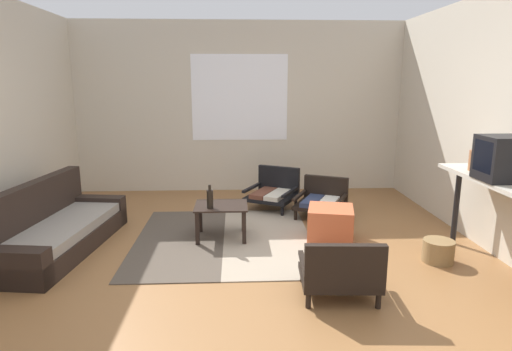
{
  "coord_description": "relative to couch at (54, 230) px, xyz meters",
  "views": [
    {
      "loc": [
        -0.07,
        -3.99,
        1.78
      ],
      "look_at": [
        0.16,
        0.83,
        0.72
      ],
      "focal_mm": 30.28,
      "sensor_mm": 36.0,
      "label": 1
    }
  ],
  "objects": [
    {
      "name": "wicker_basket",
      "position": [
        3.96,
        -0.5,
        -0.11
      ],
      "size": [
        0.31,
        0.31,
        0.22
      ],
      "primitive_type": "cylinder",
      "color": "olive",
      "rests_on": "ground"
    },
    {
      "name": "armchair_by_window",
      "position": [
        2.48,
        1.49,
        0.03
      ],
      "size": [
        0.84,
        0.84,
        0.56
      ],
      "color": "black",
      "rests_on": "ground"
    },
    {
      "name": "console_shelf",
      "position": [
        4.35,
        -0.69,
        0.57
      ],
      "size": [
        0.43,
        1.45,
        0.9
      ],
      "color": "beige",
      "rests_on": "ground"
    },
    {
      "name": "clay_vase",
      "position": [
        4.35,
        -0.38,
        0.79
      ],
      "size": [
        0.2,
        0.2,
        0.29
      ],
      "color": "#935B38",
      "rests_on": "console_shelf"
    },
    {
      "name": "couch",
      "position": [
        0.0,
        0.0,
        0.0
      ],
      "size": [
        0.95,
        1.99,
        0.73
      ],
      "color": "black",
      "rests_on": "ground"
    },
    {
      "name": "coffee_table",
      "position": [
        1.77,
        0.27,
        0.1
      ],
      "size": [
        0.59,
        0.49,
        0.4
      ],
      "color": "black",
      "rests_on": "ground"
    },
    {
      "name": "crt_television",
      "position": [
        4.35,
        -0.8,
        0.88
      ],
      "size": [
        0.45,
        0.37,
        0.4
      ],
      "color": "black",
      "rests_on": "console_shelf"
    },
    {
      "name": "side_wall_right",
      "position": [
        4.67,
        -0.17,
        1.13
      ],
      "size": [
        0.12,
        6.6,
        2.7
      ],
      "primitive_type": "cube",
      "color": "beige",
      "rests_on": "ground"
    },
    {
      "name": "area_rug",
      "position": [
        1.79,
        0.21,
        -0.22
      ],
      "size": [
        1.99,
        2.17,
        0.01
      ],
      "color": "#4C4238",
      "rests_on": "ground"
    },
    {
      "name": "ground_plane",
      "position": [
        2.01,
        -0.47,
        -0.22
      ],
      "size": [
        7.8,
        7.8,
        0.0
      ],
      "primitive_type": "plane",
      "color": "olive"
    },
    {
      "name": "glass_bottle",
      "position": [
        1.65,
        0.14,
        0.29
      ],
      "size": [
        0.07,
        0.07,
        0.26
      ],
      "color": "black",
      "rests_on": "coffee_table"
    },
    {
      "name": "far_wall_with_window",
      "position": [
        2.01,
        2.59,
        1.13
      ],
      "size": [
        5.6,
        0.13,
        2.7
      ],
      "color": "beige",
      "rests_on": "ground"
    },
    {
      "name": "armchair_corner",
      "position": [
        3.09,
        1.06,
        0.01
      ],
      "size": [
        0.81,
        0.81,
        0.5
      ],
      "color": "black",
      "rests_on": "ground"
    },
    {
      "name": "armchair_striped_foreground",
      "position": [
        2.8,
        -1.2,
        0.02
      ],
      "size": [
        0.67,
        0.58,
        0.54
      ],
      "color": "black",
      "rests_on": "ground"
    },
    {
      "name": "ottoman_orange",
      "position": [
        3.01,
        0.17,
        -0.03
      ],
      "size": [
        0.59,
        0.59,
        0.38
      ],
      "primitive_type": "cube",
      "rotation": [
        0.0,
        0.0,
        -0.22
      ],
      "color": "#BC5633",
      "rests_on": "ground"
    }
  ]
}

